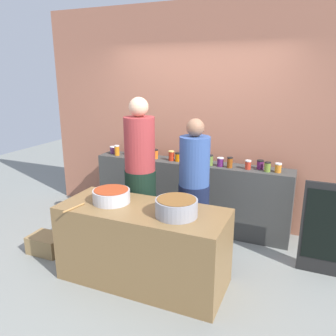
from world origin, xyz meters
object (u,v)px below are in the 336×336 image
object	(u,v)px
preserve_jar_12	(248,165)
preserve_jar_4	(147,153)
preserve_jar_15	(278,168)
bread_crate	(47,244)
preserve_jar_1	(117,150)
preserve_jar_14	(267,167)
preserve_jar_10	(220,162)
cooking_pot_left	(111,196)
preserve_jar_9	(210,160)
preserve_jar_6	(171,156)
wooden_spoon	(74,208)
cook_in_cap	(194,197)
preserve_jar_3	(143,152)
preserve_jar_13	(260,165)
cook_with_tongs	(140,184)
chalkboard_sign	(323,229)
cooking_pot_center	(176,207)
preserve_jar_7	(178,157)
preserve_jar_2	(131,151)
preserve_jar_8	(198,159)
preserve_jar_11	(230,162)
preserve_jar_0	(113,150)
preserve_jar_5	(155,154)

from	to	relation	value
preserve_jar_12	preserve_jar_4	bearing A→B (deg)	179.52
preserve_jar_15	bread_crate	bearing A→B (deg)	-152.06
preserve_jar_1	preserve_jar_4	world-z (taller)	preserve_jar_1
preserve_jar_14	preserve_jar_4	bearing A→B (deg)	179.23
preserve_jar_10	preserve_jar_12	world-z (taller)	preserve_jar_12
preserve_jar_14	cooking_pot_left	size ratio (longest dim) A/B	0.31
preserve_jar_9	preserve_jar_4	bearing A→B (deg)	178.95
preserve_jar_1	preserve_jar_6	world-z (taller)	preserve_jar_1
wooden_spoon	cook_in_cap	size ratio (longest dim) A/B	0.17
preserve_jar_3	preserve_jar_13	distance (m)	1.64
preserve_jar_15	cook_with_tongs	size ratio (longest dim) A/B	0.06
cooking_pot_left	chalkboard_sign	world-z (taller)	chalkboard_sign
cooking_pot_center	bread_crate	bearing A→B (deg)	177.57
preserve_jar_10	bread_crate	xyz separation A→B (m)	(-1.76, -1.31, -0.89)
preserve_jar_12	cooking_pot_center	bearing A→B (deg)	-106.26
preserve_jar_7	preserve_jar_2	bearing A→B (deg)	176.99
preserve_jar_10	wooden_spoon	distance (m)	1.94
preserve_jar_9	preserve_jar_12	bearing A→B (deg)	0.60
preserve_jar_6	wooden_spoon	size ratio (longest dim) A/B	0.49
preserve_jar_8	preserve_jar_14	world-z (taller)	preserve_jar_8
preserve_jar_7	preserve_jar_11	xyz separation A→B (m)	(0.72, -0.05, 0.01)
preserve_jar_9	preserve_jar_3	bearing A→B (deg)	174.72
preserve_jar_11	cooking_pot_center	bearing A→B (deg)	-97.45
preserve_jar_14	preserve_jar_0	bearing A→B (deg)	178.32
preserve_jar_11	cooking_pot_center	xyz separation A→B (m)	(-0.18, -1.36, -0.12)
preserve_jar_3	preserve_jar_6	bearing A→B (deg)	-8.94
preserve_jar_8	preserve_jar_13	size ratio (longest dim) A/B	1.14
preserve_jar_12	chalkboard_sign	bearing A→B (deg)	-28.55
preserve_jar_5	wooden_spoon	world-z (taller)	preserve_jar_5
preserve_jar_14	cooking_pot_left	xyz separation A→B (m)	(-1.38, -1.32, -0.13)
preserve_jar_8	preserve_jar_7	bearing A→B (deg)	177.38
preserve_jar_8	preserve_jar_15	xyz separation A→B (m)	(1.01, -0.01, -0.01)
preserve_jar_2	cook_with_tongs	size ratio (longest dim) A/B	0.08
preserve_jar_1	preserve_jar_3	size ratio (longest dim) A/B	1.34
bread_crate	preserve_jar_10	bearing A→B (deg)	36.55
preserve_jar_0	preserve_jar_4	xyz separation A→B (m)	(0.59, -0.04, 0.01)
bread_crate	preserve_jar_7	bearing A→B (deg)	48.56
preserve_jar_0	preserve_jar_10	world-z (taller)	preserve_jar_10
preserve_jar_2	preserve_jar_4	bearing A→B (deg)	-10.34
preserve_jar_1	preserve_jar_3	distance (m)	0.39
preserve_jar_13	bread_crate	distance (m)	2.79
preserve_jar_6	bread_crate	world-z (taller)	preserve_jar_6
preserve_jar_4	preserve_jar_10	xyz separation A→B (m)	(1.05, -0.01, -0.01)
cooking_pot_center	preserve_jar_3	bearing A→B (deg)	126.89
chalkboard_sign	preserve_jar_5	bearing A→B (deg)	166.55
preserve_jar_1	preserve_jar_2	bearing A→B (deg)	22.66
preserve_jar_4	cook_in_cap	world-z (taller)	cook_in_cap
preserve_jar_8	cook_with_tongs	bearing A→B (deg)	-119.35
preserve_jar_3	wooden_spoon	size ratio (longest dim) A/B	0.40
wooden_spoon	cook_with_tongs	world-z (taller)	cook_with_tongs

